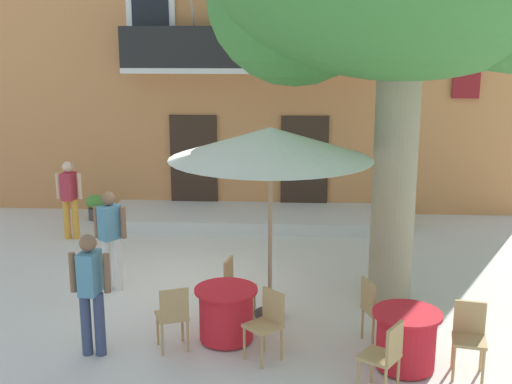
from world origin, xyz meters
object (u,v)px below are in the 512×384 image
cafe_chair_near_tree_0 (173,314)px  ground_planter_right (403,210)px  cafe_chair_middle_2 (375,307)px  ground_planter_left (96,206)px  pedestrian_mid_plaza (111,235)px  cafe_table_middle (406,340)px  cafe_table_near_tree (226,314)px  cafe_chair_near_tree_1 (267,320)px  cafe_chair_middle_0 (385,354)px  pedestrian_by_tree (91,288)px  cafe_chair_near_tree_2 (235,284)px  cafe_umbrella (271,144)px  cafe_chair_middle_1 (469,333)px  pedestrian_near_entrance (70,196)px

cafe_chair_near_tree_0 → ground_planter_right: cafe_chair_near_tree_0 is taller
cafe_chair_middle_2 → ground_planter_left: cafe_chair_middle_2 is taller
pedestrian_mid_plaza → ground_planter_left: bearing=110.2°
cafe_table_middle → ground_planter_right: cafe_table_middle is taller
cafe_chair_near_tree_0 → cafe_chair_middle_2: bearing=8.3°
cafe_table_near_tree → cafe_table_middle: (2.33, -0.65, 0.00)m
cafe_chair_near_tree_1 → cafe_chair_middle_0: size_ratio=1.00×
cafe_chair_near_tree_0 → pedestrian_by_tree: 1.12m
cafe_chair_near_tree_2 → cafe_umbrella: size_ratio=0.31×
cafe_chair_middle_2 → cafe_chair_near_tree_1: bearing=-160.1°
cafe_chair_middle_1 → pedestrian_near_entrance: 8.52m
cafe_table_near_tree → ground_planter_right: (3.27, 5.67, 0.01)m
ground_planter_left → pedestrian_mid_plaza: 4.49m
cafe_chair_near_tree_2 → cafe_chair_middle_1: same height
cafe_table_middle → ground_planter_left: 8.84m
pedestrian_mid_plaza → cafe_table_middle: bearing=-28.5°
cafe_chair_near_tree_2 → cafe_table_middle: cafe_chair_near_tree_2 is taller
cafe_chair_middle_0 → cafe_chair_near_tree_0: bearing=160.0°
cafe_chair_near_tree_1 → cafe_chair_middle_2: 1.52m
ground_planter_left → pedestrian_by_tree: 6.74m
cafe_chair_middle_2 → cafe_table_near_tree: bearing=-178.8°
cafe_chair_middle_2 → pedestrian_near_entrance: 7.22m
pedestrian_near_entrance → cafe_umbrella: bearing=-40.7°
cafe_chair_near_tree_2 → cafe_chair_middle_1: size_ratio=1.00×
pedestrian_near_entrance → cafe_chair_middle_2: bearing=-37.9°
ground_planter_left → pedestrian_near_entrance: bearing=-93.1°
cafe_chair_middle_1 → cafe_umbrella: 3.61m
ground_planter_right → cafe_umbrella: bearing=-119.1°
ground_planter_right → pedestrian_by_tree: bearing=-128.7°
cafe_table_middle → cafe_chair_middle_2: 0.77m
cafe_chair_near_tree_2 → cafe_table_middle: 2.67m
cafe_table_near_tree → pedestrian_near_entrance: size_ratio=0.53×
cafe_table_middle → pedestrian_near_entrance: 7.90m
cafe_table_near_tree → cafe_umbrella: size_ratio=0.30×
cafe_chair_near_tree_1 → cafe_table_middle: cafe_chair_near_tree_1 is taller
cafe_chair_near_tree_0 → cafe_chair_middle_2: (2.68, 0.39, 0.00)m
cafe_chair_middle_2 → ground_planter_right: cafe_chair_middle_2 is taller
cafe_chair_near_tree_1 → ground_planter_right: (2.69, 6.14, -0.12)m
cafe_chair_near_tree_1 → ground_planter_right: bearing=66.4°
cafe_chair_middle_0 → cafe_chair_middle_1: bearing=28.6°
cafe_table_near_tree → cafe_chair_near_tree_1: size_ratio=0.95×
cafe_table_middle → ground_planter_left: bearing=132.1°
cafe_chair_middle_2 → cafe_umbrella: size_ratio=0.31×
pedestrian_by_tree → ground_planter_left: bearing=106.5°
cafe_chair_near_tree_2 → cafe_chair_middle_0: size_ratio=1.00×
cafe_chair_near_tree_0 → pedestrian_mid_plaza: size_ratio=0.55×
cafe_chair_middle_1 → pedestrian_mid_plaza: size_ratio=0.55×
ground_planter_left → ground_planter_right: bearing=-2.1°
cafe_chair_middle_2 → cafe_chair_middle_0: bearing=-91.5°
cafe_chair_middle_1 → pedestrian_mid_plaza: 5.71m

